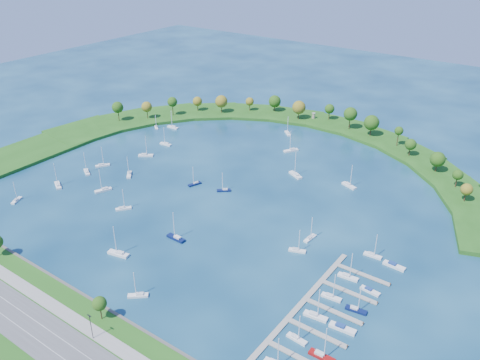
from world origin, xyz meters
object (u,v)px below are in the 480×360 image
Objects in this scene: moored_boat_8 at (87,172)px; docked_boat_6 at (331,296)px; moored_boat_16 at (166,144)px; docked_boat_8 at (348,276)px; docked_boat_4 at (315,315)px; moored_boat_0 at (195,183)px; moored_boat_15 at (123,208)px; moored_boat_9 at (138,295)px; moored_boat_2 at (224,190)px; moored_boat_6 at (296,175)px; moored_boat_17 at (291,150)px; docked_boat_10 at (373,255)px; docked_boat_9 at (370,291)px; docked_boat_11 at (394,266)px; moored_boat_12 at (349,185)px; moored_boat_18 at (288,133)px; moored_boat_5 at (16,200)px; moored_boat_1 at (310,238)px; moored_boat_21 at (129,174)px; harbor_tower at (314,116)px; moored_boat_4 at (58,185)px; moored_boat_7 at (173,127)px; docked_boat_2 at (297,338)px; moored_boat_3 at (176,237)px; docked_boat_5 at (342,328)px; moored_boat_13 at (118,253)px; docked_boat_3 at (322,356)px; moored_boat_20 at (156,127)px; moored_boat_11 at (297,250)px; moored_boat_19 at (103,190)px; moored_boat_10 at (102,165)px; docked_boat_7 at (356,309)px; dock_system at (314,317)px.

moored_boat_8 reaches higher than docked_boat_6.
docked_boat_8 reaches higher than moored_boat_16.
moored_boat_0 is at bearing 146.28° from docked_boat_4.
moored_boat_15 is 113.53m from docked_boat_6.
moored_boat_2 is at bearing -114.35° from moored_boat_9.
moored_boat_6 is 34.33m from moored_boat_17.
moored_boat_0 is 0.97× the size of docked_boat_10.
docked_boat_9 is (10.47, -2.80, -0.32)m from docked_boat_8.
moored_boat_12 is at bearing 133.04° from docked_boat_11.
moored_boat_0 is 92.82m from moored_boat_18.
moored_boat_6 is 96.50m from moored_boat_15.
moored_boat_5 is at bearing -175.87° from docked_boat_6.
moored_boat_1 is 39.68m from docked_boat_6.
moored_boat_18 is at bearing 116.54° from moored_boat_21.
moored_boat_9 is at bearing 125.01° from moored_boat_16.
moored_boat_4 is (-64.28, -169.72, -3.15)m from harbor_tower.
docked_boat_10 is at bearing 159.34° from moored_boat_7.
moored_boat_16 reaches higher than docked_boat_2.
moored_boat_3 is at bearing -101.49° from moored_boat_5.
moored_boat_0 is 109.46m from docked_boat_6.
moored_boat_6 reaches higher than moored_boat_8.
moored_boat_21 is 1.26× the size of docked_boat_5.
moored_boat_13 is 108.52m from docked_boat_10.
moored_boat_5 reaches higher than docked_boat_9.
moored_boat_12 is 123.32m from docked_boat_3.
docked_boat_4 is at bearing 9.53° from moored_boat_20.
moored_boat_2 is 0.98× the size of moored_boat_11.
moored_boat_0 is 76.85m from moored_boat_1.
moored_boat_8 is at bearing -69.86° from moored_boat_9.
moored_boat_5 is 177.34m from docked_boat_10.
moored_boat_19 reaches higher than docked_boat_2.
docked_boat_11 is at bearing 90.24° from docked_boat_9.
moored_boat_2 is at bearing -44.92° from moored_boat_10.
docked_boat_2 reaches higher than harbor_tower.
moored_boat_2 is at bearing -73.71° from moored_boat_5.
docked_boat_8 reaches higher than docked_boat_6.
docked_boat_5 is at bearing -5.53° from docked_boat_4.
moored_boat_17 reaches higher than moored_boat_2.
moored_boat_0 is 0.94× the size of docked_boat_7.
moored_boat_1 reaches higher than docked_boat_11.
moored_boat_7 reaches higher than docked_boat_11.
moored_boat_9 reaches higher than moored_boat_15.
moored_boat_15 reaches higher than dock_system.
moored_boat_10 is at bearing 55.66° from moored_boat_6.
moored_boat_6 is (101.77, 107.91, 0.12)m from moored_boat_5.
docked_boat_2 is (168.90, -122.40, -0.04)m from moored_boat_7.
moored_boat_15 reaches higher than docked_boat_11.
docked_boat_8 is at bearing -44.91° from moored_boat_12.
moored_boat_10 is at bearing -133.84° from moored_boat_12.
moored_boat_11 is 1.37× the size of docked_boat_9.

